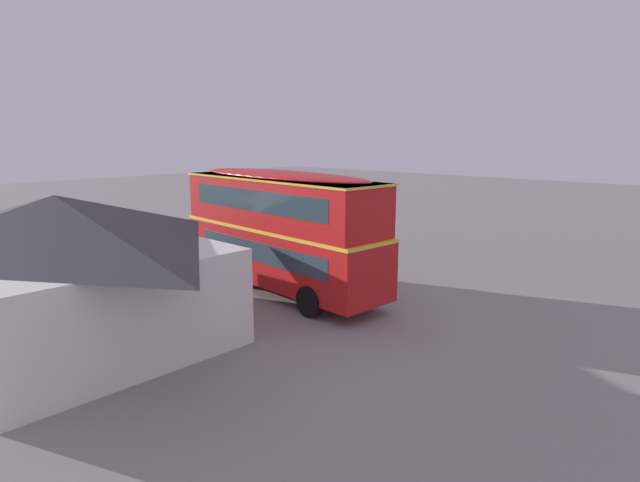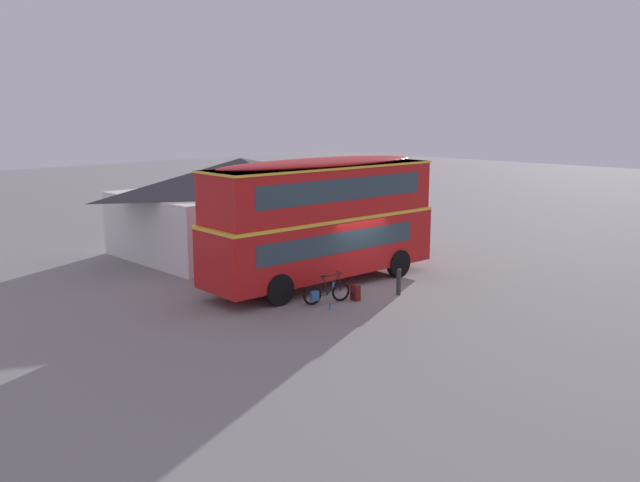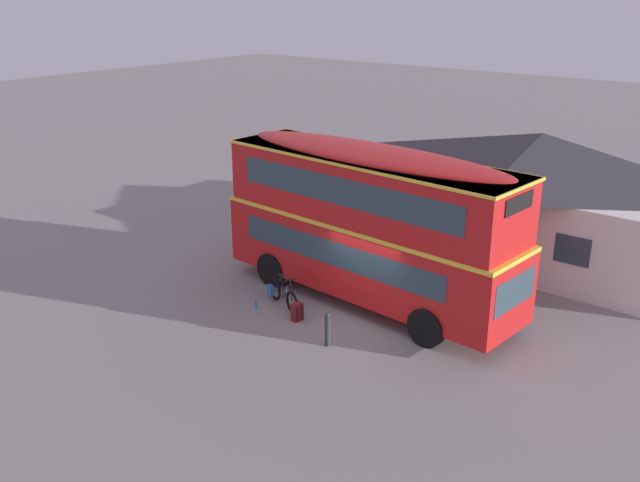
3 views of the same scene
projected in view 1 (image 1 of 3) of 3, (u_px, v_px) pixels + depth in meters
The scene contains 7 objects.
ground_plane at pixel (292, 281), 22.13m from camera, with size 120.00×120.00×0.00m, color gray.
double_decker_bus at pixel (280, 226), 20.19m from camera, with size 9.86×3.25×4.79m.
touring_bicycle at pixel (347, 281), 20.82m from camera, with size 1.68×0.74×1.05m.
backpack_on_ground at pixel (336, 276), 21.85m from camera, with size 0.31×0.36×0.59m.
water_bottle_blue_sports at pixel (366, 286), 21.05m from camera, with size 0.07×0.07×0.23m.
pub_building at pixel (61, 262), 16.32m from camera, with size 11.16×7.44×4.31m.
kerb_bollard at pixel (318, 262), 23.35m from camera, with size 0.16×0.16×0.97m.
Camera 1 is at (-15.32, 14.92, 6.09)m, focal length 29.11 mm.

